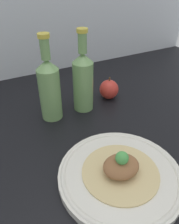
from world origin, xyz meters
TOP-DOWN VIEW (x-y plane):
  - ground_plane at (0.00, 0.00)cm, footprint 180.00×110.00cm
  - plate at (1.55, -16.66)cm, footprint 29.83×29.83cm
  - plated_food at (1.55, -16.66)cm, footprint 18.44×18.44cm
  - cider_bottle_left at (-4.22, 15.49)cm, footprint 6.91×6.91cm
  - cider_bottle_right at (7.51, 15.49)cm, footprint 6.91×6.91cm
  - apple at (19.24, 17.35)cm, footprint 7.26×7.26cm

SIDE VIEW (x-z plane):
  - ground_plane at x=0.00cm, z-range -4.00..0.00cm
  - plate at x=1.55cm, z-range 0.07..2.33cm
  - plated_food at x=1.55cm, z-range 0.37..6.87cm
  - apple at x=19.24cm, z-range -0.69..7.96cm
  - cider_bottle_left at x=-4.22cm, z-range -2.84..24.73cm
  - cider_bottle_right at x=7.51cm, z-range -2.84..24.73cm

